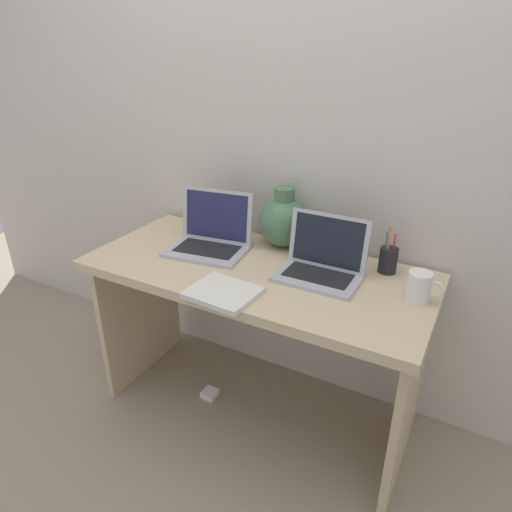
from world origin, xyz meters
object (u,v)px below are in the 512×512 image
at_px(pen_cup, 388,259).
at_px(coffee_mug, 420,287).
at_px(laptop_left, 212,234).
at_px(laptop_right, 323,260).
at_px(notebook_stack, 222,292).
at_px(green_vase, 284,221).
at_px(power_brick, 210,394).

bearing_deg(pen_cup, coffee_mug, -48.69).
xyz_separation_m(laptop_left, laptop_right, (0.51, -0.00, -0.00)).
relative_size(laptop_right, notebook_stack, 1.33).
distance_m(green_vase, power_brick, 0.91).
height_order(laptop_left, laptop_right, laptop_left).
height_order(laptop_left, power_brick, laptop_left).
bearing_deg(pen_cup, green_vase, 175.10).
bearing_deg(coffee_mug, green_vase, 161.18).
relative_size(laptop_right, power_brick, 4.46).
bearing_deg(power_brick, green_vase, 50.96).
distance_m(laptop_left, notebook_stack, 0.41).
bearing_deg(pen_cup, laptop_left, -169.34).
bearing_deg(laptop_right, notebook_stack, -129.03).
xyz_separation_m(laptop_right, green_vase, (-0.25, 0.18, 0.05)).
distance_m(coffee_mug, pen_cup, 0.23).
relative_size(laptop_left, green_vase, 1.37).
bearing_deg(laptop_left, notebook_stack, -51.50).
height_order(green_vase, pen_cup, green_vase).
bearing_deg(notebook_stack, coffee_mug, 24.83).
distance_m(laptop_left, pen_cup, 0.73).
bearing_deg(power_brick, laptop_right, 12.42).
xyz_separation_m(laptop_left, power_brick, (0.02, -0.11, -0.79)).
bearing_deg(power_brick, notebook_stack, -42.21).
height_order(laptop_right, notebook_stack, laptop_right).
distance_m(notebook_stack, pen_cup, 0.65).
relative_size(notebook_stack, coffee_mug, 1.90).
relative_size(laptop_right, coffee_mug, 2.53).
xyz_separation_m(laptop_left, pen_cup, (0.72, 0.14, -0.01)).
relative_size(green_vase, pen_cup, 1.43).
bearing_deg(coffee_mug, power_brick, -174.74).
relative_size(coffee_mug, power_brick, 1.76).
xyz_separation_m(green_vase, coffee_mug, (0.61, -0.21, -0.06)).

